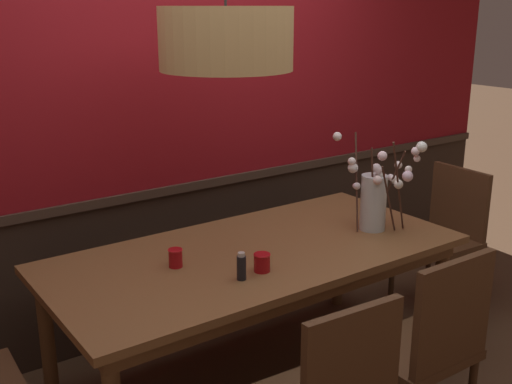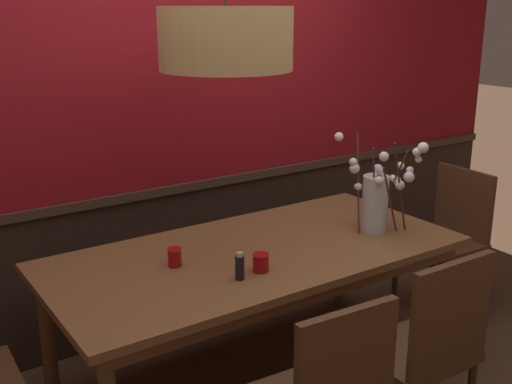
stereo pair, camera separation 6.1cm
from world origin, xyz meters
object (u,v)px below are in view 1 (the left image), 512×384
object	(u,v)px
chair_head_east_end	(445,230)
chair_far_side_left	(130,246)
chair_far_side_right	(221,226)
chair_near_side_right	(430,343)
candle_holder_nearer_edge	(262,262)
pendant_lamp	(226,39)
candle_holder_nearer_center	(176,258)
vase_with_blossoms	(376,197)
condiment_bottle	(241,267)
dining_table	(256,264)

from	to	relation	value
chair_head_east_end	chair_far_side_left	bearing A→B (deg)	152.30
chair_far_side_right	chair_near_side_right	bearing A→B (deg)	-92.59
candle_holder_nearer_edge	pendant_lamp	size ratio (longest dim) A/B	0.06
chair_far_side_left	candle_holder_nearer_center	size ratio (longest dim) A/B	10.23
chair_far_side_right	chair_far_side_left	size ratio (longest dim) A/B	1.04
vase_with_blossoms	pendant_lamp	xyz separation A→B (m)	(-0.83, 0.16, 0.84)
condiment_bottle	chair_near_side_right	bearing A→B (deg)	-50.06
chair_head_east_end	chair_far_side_left	world-z (taller)	chair_head_east_end
chair_far_side_left	pendant_lamp	distance (m)	1.53
chair_far_side_left	vase_with_blossoms	size ratio (longest dim) A/B	1.71
condiment_bottle	candle_holder_nearer_edge	bearing A→B (deg)	8.84
vase_with_blossoms	pendant_lamp	world-z (taller)	pendant_lamp
candle_holder_nearer_edge	condiment_bottle	size ratio (longest dim) A/B	0.67
vase_with_blossoms	candle_holder_nearer_center	size ratio (longest dim) A/B	5.99
chair_far_side_right	pendant_lamp	xyz separation A→B (m)	(-0.50, -0.86, 1.23)
dining_table	candle_holder_nearer_center	xyz separation A→B (m)	(-0.43, 0.04, 0.12)
chair_near_side_right	pendant_lamp	xyz separation A→B (m)	(-0.42, 0.90, 1.22)
dining_table	chair_head_east_end	distance (m)	1.48
chair_near_side_right	vase_with_blossoms	distance (m)	0.94
chair_far_side_left	candle_holder_nearer_center	distance (m)	0.92
chair_head_east_end	vase_with_blossoms	world-z (taller)	vase_with_blossoms
candle_holder_nearer_edge	pendant_lamp	distance (m)	1.01
chair_head_east_end	pendant_lamp	world-z (taller)	pendant_lamp
candle_holder_nearer_center	candle_holder_nearer_edge	bearing A→B (deg)	-42.61
chair_near_side_right	chair_head_east_end	size ratio (longest dim) A/B	1.03
chair_far_side_right	chair_head_east_end	bearing A→B (deg)	-38.58
dining_table	vase_with_blossoms	world-z (taller)	vase_with_blossoms
chair_far_side_left	candle_holder_nearer_center	bearing A→B (deg)	-99.95
candle_holder_nearer_edge	condiment_bottle	world-z (taller)	condiment_bottle
dining_table	pendant_lamp	distance (m)	1.11
chair_near_side_right	candle_holder_nearer_edge	size ratio (longest dim) A/B	11.01
chair_far_side_right	vase_with_blossoms	world-z (taller)	vase_with_blossoms
chair_far_side_left	candle_holder_nearer_edge	bearing A→B (deg)	-82.79
candle_holder_nearer_center	dining_table	bearing A→B (deg)	-6.01
chair_far_side_right	pendant_lamp	bearing A→B (deg)	-119.82
condiment_bottle	chair_far_side_right	bearing A→B (deg)	61.94
dining_table	candle_holder_nearer_edge	bearing A→B (deg)	-119.46
chair_far_side_right	pendant_lamp	size ratio (longest dim) A/B	0.69
chair_far_side_left	chair_near_side_right	bearing A→B (deg)	-73.06
dining_table	pendant_lamp	xyz separation A→B (m)	(-0.14, 0.03, 1.10)
vase_with_blossoms	candle_holder_nearer_center	distance (m)	1.14
dining_table	condiment_bottle	bearing A→B (deg)	-135.84
chair_head_east_end	condiment_bottle	world-z (taller)	chair_head_east_end
chair_near_side_right	vase_with_blossoms	world-z (taller)	vase_with_blossoms
chair_near_side_right	chair_far_side_left	distance (m)	1.87
dining_table	candle_holder_nearer_edge	size ratio (longest dim) A/B	24.13
dining_table	chair_head_east_end	xyz separation A→B (m)	(1.47, -0.01, -0.13)
condiment_bottle	pendant_lamp	distance (m)	1.01
vase_with_blossoms	dining_table	bearing A→B (deg)	169.29
chair_head_east_end	pendant_lamp	distance (m)	2.03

